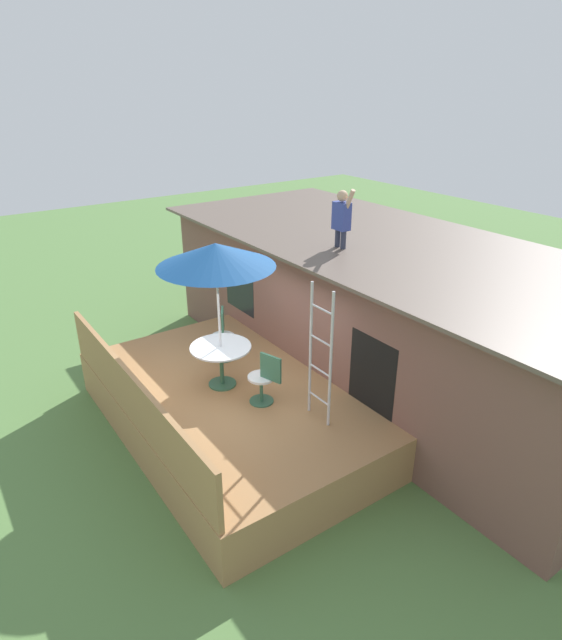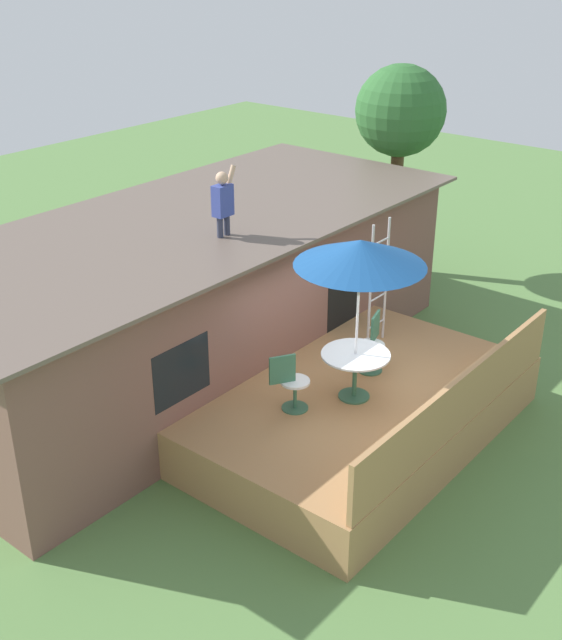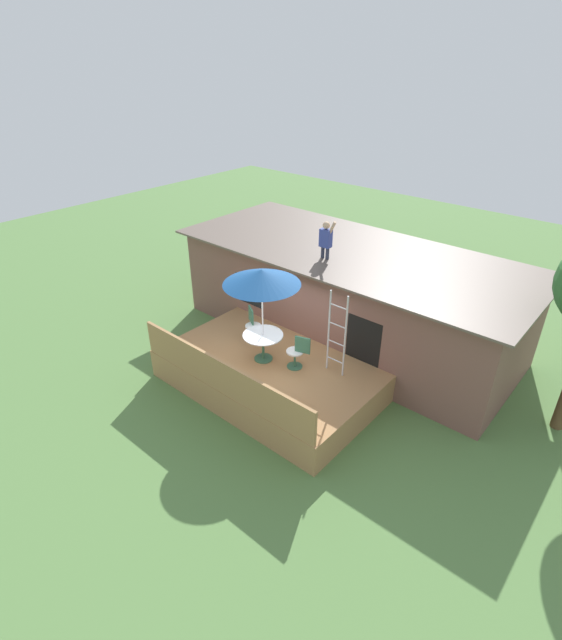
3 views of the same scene
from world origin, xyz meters
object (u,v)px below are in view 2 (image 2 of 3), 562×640
Objects in this scene: patio_chair_right at (372,343)px; person_figure at (223,199)px; patio_umbrella at (361,253)px; backyard_tree at (400,114)px; patio_table at (355,363)px; step_ladder at (378,284)px; patio_chair_left at (291,382)px.

person_figure is at bearing -85.78° from patio_chair_right.
patio_umbrella is 2.29× the size of person_figure.
backyard_tree reaches higher than patio_umbrella.
patio_table is at bearing -0.00° from patio_chair_right.
patio_table is 0.47× the size of step_ladder.
step_ladder is (1.74, 0.75, 0.51)m from patio_table.
patio_umbrella is at bearing -25.84° from patio_table.
patio_chair_right is (0.91, 0.29, -0.13)m from patio_table.
patio_chair_left and patio_chair_right have the same top height.
step_ladder reaches higher than patio_chair_left.
patio_umbrella reaches higher than patio_table.
backyard_tree is at bearing 27.37° from patio_umbrella.
step_ladder reaches higher than patio_table.
step_ladder is at bearing 35.68° from patio_chair_left.
patio_chair_left is at bearing -175.31° from step_ladder.
patio_umbrella is 2.76× the size of patio_chair_left.
patio_table is 0.22× the size of backyard_tree.
step_ladder is 1.98× the size of person_figure.
patio_chair_right reaches higher than patio_table.
step_ladder is 0.47× the size of backyard_tree.
step_ladder is at bearing -151.22° from backyard_tree.
step_ladder is at bearing 23.36° from patio_table.
patio_umbrella is (0.00, -0.00, 1.76)m from patio_table.
patio_table is at bearing -152.63° from backyard_tree.
step_ladder is (1.74, 0.75, -1.25)m from patio_umbrella.
person_figure is at bearing 98.02° from patio_chair_left.
patio_chair_right is 6.76m from backyard_tree.
person_figure is at bearing 90.37° from patio_umbrella.
patio_umbrella is at bearing -0.00° from patio_chair_right.
patio_chair_right is (0.91, 0.29, -1.89)m from patio_umbrella.
backyard_tree is at bearing -168.85° from patio_chair_right.
person_figure is 1.21× the size of patio_chair_left.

